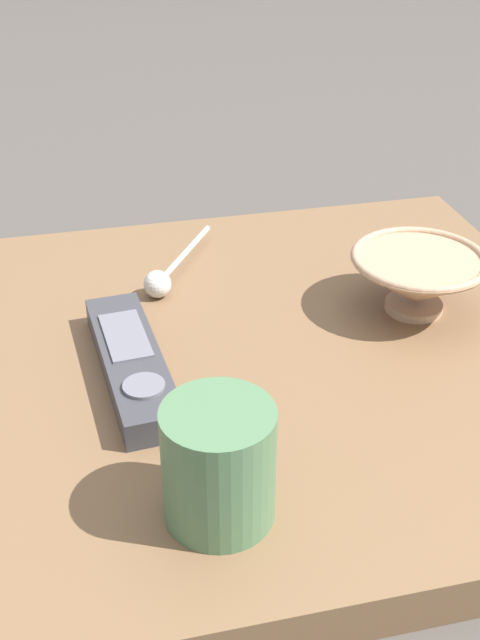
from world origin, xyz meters
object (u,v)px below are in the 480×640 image
object	(u,v)px
teaspoon	(163,278)
tv_remote_near	(132,363)
cereal_bowl	(417,278)
coffee_mug	(219,465)

from	to	relation	value
teaspoon	tv_remote_near	distance (m)	0.15
teaspoon	tv_remote_near	xyz separation A→B (m)	(-0.05, -0.14, -0.00)
cereal_bowl	teaspoon	xyz separation A→B (m)	(-0.23, 0.09, -0.02)
cereal_bowl	tv_remote_near	world-z (taller)	cereal_bowl
cereal_bowl	coffee_mug	bearing A→B (deg)	-137.33
teaspoon	coffee_mug	bearing A→B (deg)	-91.36
teaspoon	tv_remote_near	world-z (taller)	same
cereal_bowl	teaspoon	bearing A→B (deg)	158.16
tv_remote_near	cereal_bowl	bearing A→B (deg)	9.55
cereal_bowl	tv_remote_near	xyz separation A→B (m)	(-0.27, -0.05, -0.02)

